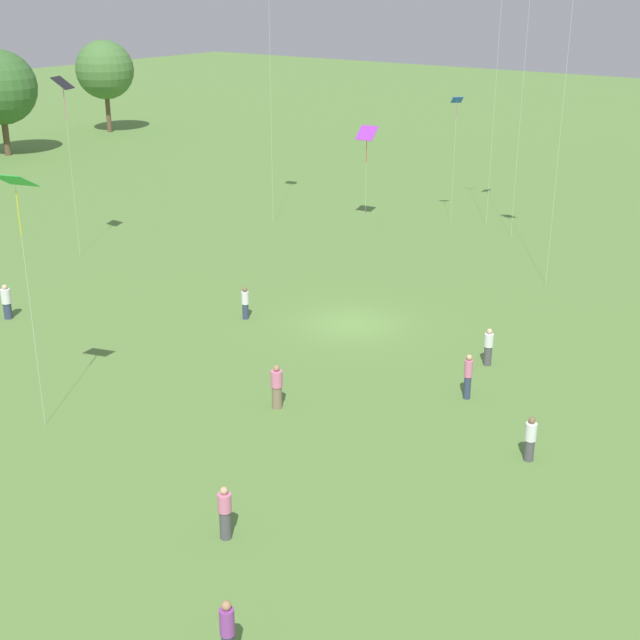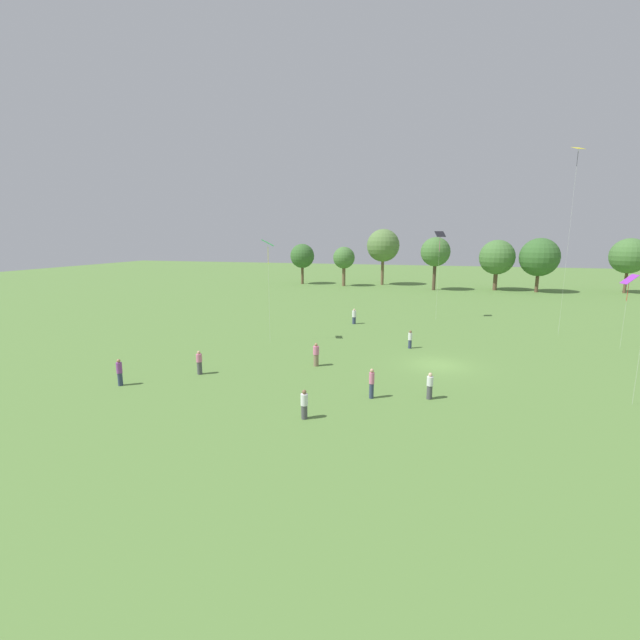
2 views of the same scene
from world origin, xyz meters
The scene contains 15 objects.
ground_plane centered at (0.00, 0.00, 0.00)m, with size 240.00×240.00×0.00m, color #5B843D.
tree_5 centered at (16.60, 50.66, 6.20)m, with size 6.72×6.72×9.58m.
tree_6 centered at (31.28, 53.36, 6.49)m, with size 6.08×6.08×9.55m.
person_0 centered at (-20.50, -10.50, 0.92)m, with size 0.50×0.50×1.83m.
person_1 centered at (-16.67, -6.94, 0.86)m, with size 0.58×0.58×1.74m.
person_2 centered at (-7.03, -12.27, 0.82)m, with size 0.56×0.56×1.66m.
person_3 centered at (-2.51, 4.60, 0.82)m, with size 0.47×0.47×1.63m.
person_4 centered at (-9.41, 13.95, 0.85)m, with size 0.65×0.65×1.75m.
person_5 centered at (-0.52, -7.43, 0.83)m, with size 0.55×0.55×1.68m.
person_6 centered at (-3.96, -8.26, 0.97)m, with size 0.41×0.41×1.89m.
person_7 centered at (-9.10, -2.75, 0.89)m, with size 0.65×0.65×1.81m.
kite_1 centered at (15.61, 9.71, 6.04)m, with size 1.07×1.33×6.58m.
kite_2 centered at (19.83, 5.52, 7.77)m, with size 0.91×0.91×8.38m.
kite_3 centered at (-15.38, 3.31, 9.02)m, with size 1.37×1.46×9.53m.
kite_4 centered at (-0.44, 19.56, 9.78)m, with size 1.36×1.25×10.42m.
Camera 1 is at (-33.02, -22.55, 15.62)m, focal length 50.00 mm.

